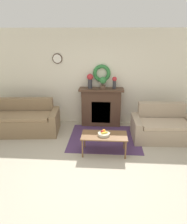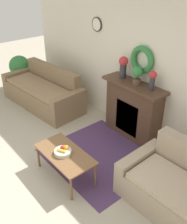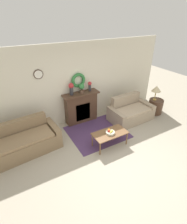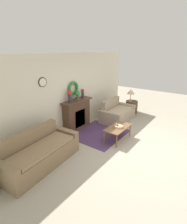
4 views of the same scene
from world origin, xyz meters
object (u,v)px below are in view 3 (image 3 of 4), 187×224
Objects in this scene: fireplace at (81,107)px; potted_plant_on_mantel at (82,87)px; table_lamp at (157,89)px; vase_on_mantel_right at (90,85)px; fruit_bowl at (110,132)px; couch_left at (21,143)px; vase_on_mantel_left at (71,88)px; coffee_table at (110,134)px; loveseat_right at (130,112)px; side_table_by_loveseat at (155,106)px.

potted_plant_on_mantel is (0.04, -0.01, 0.74)m from fireplace.
vase_on_mantel_right is at bearing 160.23° from table_lamp.
fruit_bowl is 1.83m from potted_plant_on_mantel.
vase_on_mantel_left is at bearing 14.61° from couch_left.
fireplace is 1.25× the size of coffee_table.
coffee_table is 3.06× the size of potted_plant_on_mantel.
vase_on_mantel_right is at bearing 3.61° from potted_plant_on_mantel.
table_lamp is 1.68× the size of vase_on_mantel_right.
fruit_bowl is 0.47× the size of table_lamp.
fireplace is 3.10× the size of vase_on_mantel_left.
fireplace reaches higher than loveseat_right.
loveseat_right is at bearing -25.77° from potted_plant_on_mantel.
coffee_table is at bearing -74.71° from vase_on_mantel_left.
vase_on_mantel_right is at bearing 159.61° from side_table_by_loveseat.
vase_on_mantel_left is at bearing 156.21° from loveseat_right.
fireplace reaches higher than coffee_table.
side_table_by_loveseat is (2.77, -0.89, -0.28)m from fireplace.
fireplace is at bearing -0.99° from vase_on_mantel_left.
couch_left reaches higher than loveseat_right.
coffee_table is 2.76m from table_lamp.
fireplace is 0.82m from vase_on_mantel_right.
vase_on_mantel_right is (-2.34, 0.84, 0.29)m from table_lamp.
side_table_by_loveseat is 2.77m from vase_on_mantel_right.
vase_on_mantel_left is (-0.44, 1.66, 0.85)m from fruit_bowl.
loveseat_right is at bearing -6.78° from couch_left.
loveseat_right is 1.30m from table_lamp.
coffee_table is (-1.48, -0.86, 0.11)m from loveseat_right.
fireplace is 2.30m from couch_left.
coffee_table is at bearing -151.60° from loveseat_right.
fireplace is 0.58× the size of couch_left.
vase_on_mantel_right is at bearing 9.59° from couch_left.
couch_left is 2.15× the size of coffee_table.
table_lamp is at bearing 17.16° from coffee_table.
couch_left is 4.94m from table_lamp.
vase_on_mantel_left is (-3.09, 0.90, 1.06)m from side_table_by_loveseat.
table_lamp reaches higher than coffee_table.
coffee_table is at bearing -85.48° from fireplace.
loveseat_right is 1.17m from side_table_by_loveseat.
vase_on_mantel_right reaches higher than table_lamp.
couch_left is 3.79m from loveseat_right.
vase_on_mantel_left is at bearing 164.42° from table_lamp.
table_lamp is 1.38× the size of vase_on_mantel_left.
potted_plant_on_mantel reaches higher than side_table_by_loveseat.
potted_plant_on_mantel reaches higher than coffee_table.
couch_left is 3.87× the size of table_lamp.
coffee_table is at bearing 59.08° from fruit_bowl.
potted_plant_on_mantel is at bearing -176.39° from vase_on_mantel_right.
potted_plant_on_mantel is (-2.73, 0.88, 1.01)m from side_table_by_loveseat.
couch_left is 6.50× the size of vase_on_mantel_right.
loveseat_right is at bearing -31.86° from vase_on_mantel_right.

